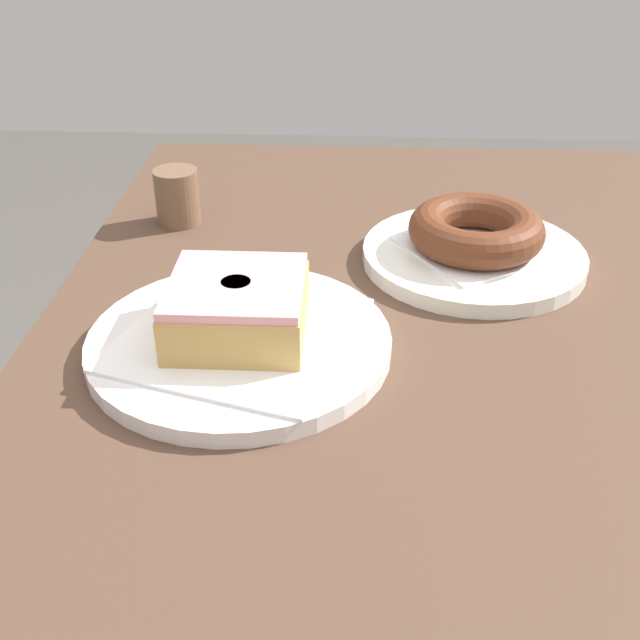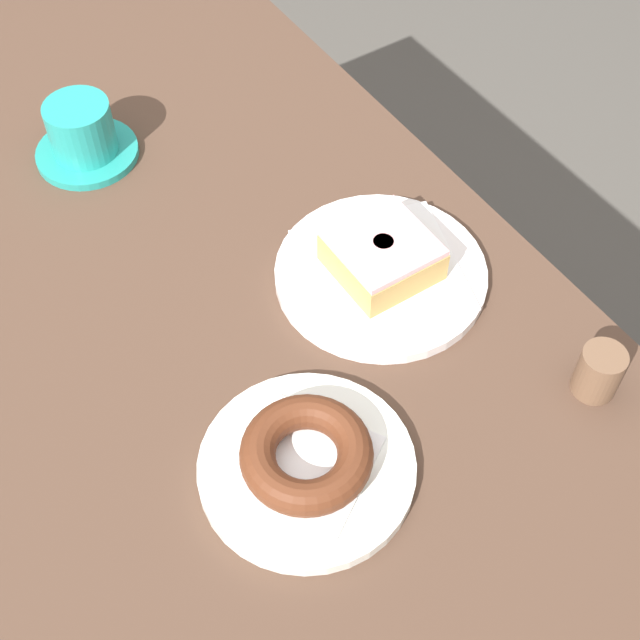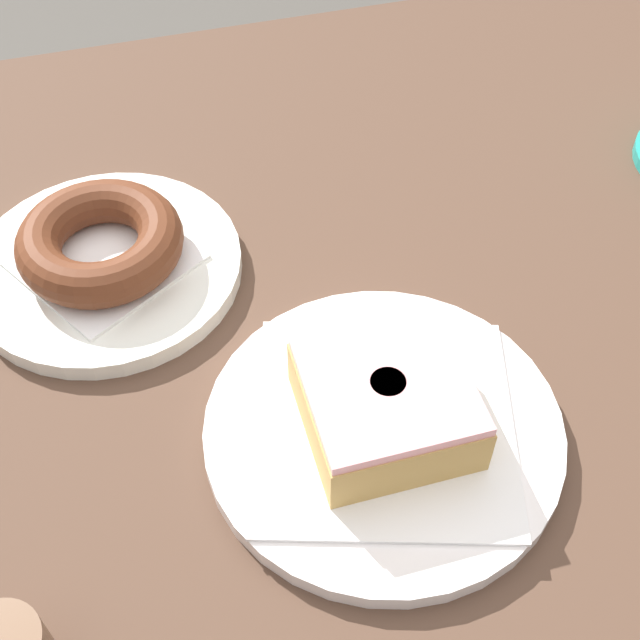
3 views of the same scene
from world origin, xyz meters
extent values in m
plane|color=#4F4B45|center=(0.00, 0.00, 0.00)|extent=(6.00, 6.00, 0.00)
cube|color=#4E3629|center=(0.00, 0.00, 0.74)|extent=(1.28, 0.69, 0.04)
cylinder|color=brown|center=(-0.55, 0.26, 0.36)|extent=(0.05, 0.05, 0.72)
cylinder|color=white|center=(0.16, 0.17, 0.77)|extent=(0.23, 0.23, 0.01)
cube|color=white|center=(0.16, 0.17, 0.77)|extent=(0.20, 0.20, 0.00)
cube|color=tan|center=(0.16, 0.17, 0.79)|extent=(0.10, 0.10, 0.04)
cube|color=pink|center=(0.16, 0.17, 0.82)|extent=(0.10, 0.10, 0.01)
cylinder|color=tan|center=(0.16, 0.17, 0.82)|extent=(0.02, 0.02, 0.00)
cylinder|color=white|center=(0.32, -0.02, 0.77)|extent=(0.20, 0.20, 0.01)
cube|color=white|center=(0.32, -0.02, 0.78)|extent=(0.15, 0.15, 0.00)
torus|color=#572B17|center=(0.32, -0.02, 0.79)|extent=(0.12, 0.12, 0.03)
cylinder|color=teal|center=(-0.19, -0.01, 0.76)|extent=(0.12, 0.12, 0.01)
cylinder|color=teal|center=(-0.19, -0.01, 0.80)|extent=(0.08, 0.08, 0.07)
cylinder|color=black|center=(-0.19, -0.01, 0.83)|extent=(0.07, 0.07, 0.00)
cylinder|color=brown|center=(0.40, 0.27, 0.79)|extent=(0.04, 0.04, 0.06)
camera|label=1|loc=(-0.33, 0.09, 1.09)|focal=43.88mm
camera|label=2|loc=(0.66, -0.23, 1.52)|focal=50.58mm
camera|label=3|loc=(0.29, 0.45, 1.23)|focal=47.73mm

